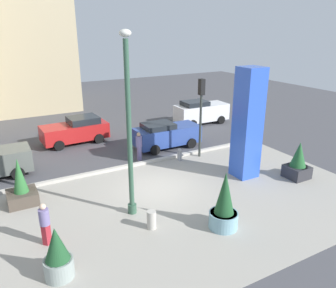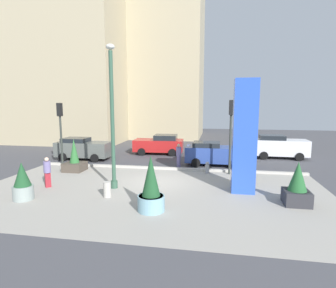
{
  "view_description": "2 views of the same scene",
  "coord_description": "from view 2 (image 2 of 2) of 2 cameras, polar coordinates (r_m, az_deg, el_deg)",
  "views": [
    {
      "loc": [
        -6.66,
        -12.98,
        7.43
      ],
      "look_at": [
        0.77,
        0.4,
        2.04
      ],
      "focal_mm": 35.99,
      "sensor_mm": 36.0,
      "label": 1
    },
    {
      "loc": [
        3.3,
        -14.9,
        4.45
      ],
      "look_at": [
        0.66,
        0.09,
        2.2
      ],
      "focal_mm": 29.73,
      "sensor_mm": 36.0,
      "label": 2
    }
  ],
  "objects": [
    {
      "name": "traffic_light_corner",
      "position": [
        20.53,
        -21.18,
        3.82
      ],
      "size": [
        0.28,
        0.42,
        4.46
      ],
      "color": "#333833",
      "rests_on": "ground_plane"
    },
    {
      "name": "fire_hydrant",
      "position": [
        17.97,
        8.06,
        -4.8
      ],
      "size": [
        0.36,
        0.26,
        0.75
      ],
      "color": "#99999E",
      "rests_on": "ground_plane"
    },
    {
      "name": "pedestrian_by_curb",
      "position": [
        19.21,
        2.2,
        -2.14
      ],
      "size": [
        0.4,
        0.4,
        1.68
      ],
      "color": "slate",
      "rests_on": "ground_plane"
    },
    {
      "name": "car_intersection",
      "position": [
        24.26,
        21.81,
        -0.48
      ],
      "size": [
        4.3,
        2.02,
        1.87
      ],
      "color": "silver",
      "rests_on": "ground_plane"
    },
    {
      "name": "potted_plant_by_pillar",
      "position": [
        13.54,
        24.97,
        -7.94
      ],
      "size": [
        1.09,
        1.09,
        1.93
      ],
      "color": "#2D2D33",
      "rests_on": "ground_plane"
    },
    {
      "name": "highrise_across_street",
      "position": [
        38.77,
        -3.62,
        18.17
      ],
      "size": [
        13.65,
        10.06,
        22.07
      ],
      "primitive_type": "cube",
      "color": "tan",
      "rests_on": "ground_plane"
    },
    {
      "name": "potted_plant_near_right",
      "position": [
        19.29,
        -18.62,
        -3.22
      ],
      "size": [
        1.25,
        1.25,
        2.14
      ],
      "color": "#4C4238",
      "rests_on": "ground_plane"
    },
    {
      "name": "lamp_post",
      "position": [
        14.49,
        -11.34,
        4.8
      ],
      "size": [
        0.44,
        0.44,
        7.33
      ],
      "color": "#335642",
      "rests_on": "ground_plane"
    },
    {
      "name": "curb_strip",
      "position": [
        18.83,
        -0.37,
        -5.01
      ],
      "size": [
        18.0,
        0.24,
        0.16
      ],
      "primitive_type": "cube",
      "color": "#B7B2A8",
      "rests_on": "ground_plane"
    },
    {
      "name": "car_curb_west",
      "position": [
        24.42,
        -1.75,
        -0.07
      ],
      "size": [
        4.33,
        2.27,
        1.7
      ],
      "color": "red",
      "rests_on": "ground_plane"
    },
    {
      "name": "potted_plant_mid_plaza",
      "position": [
        14.56,
        -27.66,
        -7.07
      ],
      "size": [
        0.92,
        0.92,
        1.78
      ],
      "color": "gray",
      "rests_on": "ground_plane"
    },
    {
      "name": "potted_plant_near_left",
      "position": [
        11.6,
        -3.51,
        -9.12
      ],
      "size": [
        1.13,
        1.13,
        2.35
      ],
      "color": "#7AA8B7",
      "rests_on": "ground_plane"
    },
    {
      "name": "ground_plane",
      "position": [
        19.69,
        0.09,
        -4.65
      ],
      "size": [
        60.0,
        60.0,
        0.0
      ],
      "primitive_type": "plane",
      "color": "#47474C"
    },
    {
      "name": "office_block_flanking",
      "position": [
        36.76,
        -18.56,
        16.2
      ],
      "size": [
        13.08,
        12.78,
        19.4
      ],
      "primitive_type": "cube",
      "color": "tan",
      "rests_on": "ground_plane"
    },
    {
      "name": "art_pillar_blue",
      "position": [
        14.26,
        15.38,
        1.49
      ],
      "size": [
        1.13,
        1.13,
        5.61
      ],
      "primitive_type": "cube",
      "color": "blue",
      "rests_on": "ground_plane"
    },
    {
      "name": "car_passing_lane",
      "position": [
        23.03,
        -17.03,
        -0.87
      ],
      "size": [
        4.23,
        1.97,
        1.72
      ],
      "color": "#565B56",
      "rests_on": "ground_plane"
    },
    {
      "name": "car_curb_east",
      "position": [
        20.17,
        9.48,
        -1.94
      ],
      "size": [
        4.22,
        1.96,
        1.68
      ],
      "color": "#2D4793",
      "rests_on": "ground_plane"
    },
    {
      "name": "traffic_light_far_side",
      "position": [
        17.56,
        12.75,
        3.86
      ],
      "size": [
        0.28,
        0.42,
        4.63
      ],
      "color": "#333833",
      "rests_on": "ground_plane"
    },
    {
      "name": "plaza_pavement",
      "position": [
        14.04,
        -4.19,
        -10.09
      ],
      "size": [
        18.0,
        10.0,
        0.02
      ],
      "primitive_type": "cube",
      "color": "#9E998E",
      "rests_on": "ground_plane"
    },
    {
      "name": "pedestrian_on_sidewalk",
      "position": [
        16.08,
        -23.51,
        -5.06
      ],
      "size": [
        0.51,
        0.51,
        1.62
      ],
      "color": "maroon",
      "rests_on": "ground_plane"
    },
    {
      "name": "concrete_bollard",
      "position": [
        13.69,
        -12.36,
        -9.1
      ],
      "size": [
        0.36,
        0.36,
        0.75
      ],
      "primitive_type": "cylinder",
      "color": "#B2ADA3",
      "rests_on": "ground_plane"
    }
  ]
}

